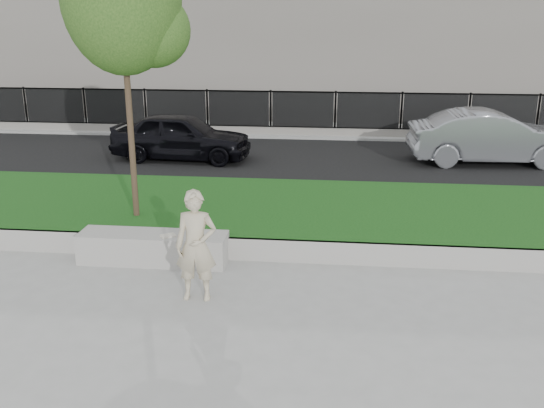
# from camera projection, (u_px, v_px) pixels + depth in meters

# --- Properties ---
(ground) EXTENTS (90.00, 90.00, 0.00)m
(ground) POSITION_uv_depth(u_px,v_px,m) (225.00, 285.00, 9.51)
(ground) COLOR gray
(ground) RESTS_ON ground
(grass_bank) EXTENTS (34.00, 4.00, 0.40)m
(grass_bank) POSITION_uv_depth(u_px,v_px,m) (252.00, 213.00, 12.30)
(grass_bank) COLOR black
(grass_bank) RESTS_ON ground
(grass_kerb) EXTENTS (34.00, 0.08, 0.40)m
(grass_kerb) POSITION_uv_depth(u_px,v_px,m) (236.00, 249.00, 10.44)
(grass_kerb) COLOR gray
(grass_kerb) RESTS_ON ground
(street) EXTENTS (34.00, 7.00, 0.04)m
(street) POSITION_uv_depth(u_px,v_px,m) (278.00, 160.00, 17.57)
(street) COLOR black
(street) RESTS_ON ground
(far_pavement) EXTENTS (34.00, 3.00, 0.12)m
(far_pavement) POSITION_uv_depth(u_px,v_px,m) (290.00, 130.00, 21.83)
(far_pavement) COLOR gray
(far_pavement) RESTS_ON ground
(iron_fence) EXTENTS (32.00, 0.30, 1.50)m
(iron_fence) POSITION_uv_depth(u_px,v_px,m) (288.00, 122.00, 20.73)
(iron_fence) COLOR slate
(iron_fence) RESTS_ON far_pavement
(stone_bench) EXTENTS (2.53, 0.63, 0.52)m
(stone_bench) POSITION_uv_depth(u_px,v_px,m) (153.00, 248.00, 10.34)
(stone_bench) COLOR gray
(stone_bench) RESTS_ON ground
(man) EXTENTS (0.63, 0.44, 1.67)m
(man) POSITION_uv_depth(u_px,v_px,m) (196.00, 246.00, 8.83)
(man) COLOR beige
(man) RESTS_ON ground
(book) EXTENTS (0.29, 0.28, 0.03)m
(book) POSITION_uv_depth(u_px,v_px,m) (168.00, 236.00, 10.12)
(book) COLOR beige
(book) RESTS_ON stone_bench
(young_tree) EXTENTS (2.17, 2.08, 5.32)m
(young_tree) POSITION_uv_depth(u_px,v_px,m) (127.00, 2.00, 10.44)
(young_tree) COLOR #38281C
(young_tree) RESTS_ON grass_bank
(car_dark) EXTENTS (4.09, 1.86, 1.36)m
(car_dark) POSITION_uv_depth(u_px,v_px,m) (181.00, 136.00, 17.38)
(car_dark) COLOR black
(car_dark) RESTS_ON street
(car_silver) EXTENTS (4.57, 1.78, 1.48)m
(car_silver) POSITION_uv_depth(u_px,v_px,m) (491.00, 137.00, 16.92)
(car_silver) COLOR gray
(car_silver) RESTS_ON street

